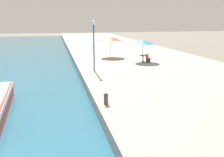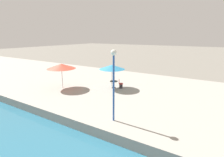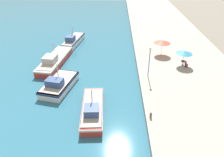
% 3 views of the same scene
% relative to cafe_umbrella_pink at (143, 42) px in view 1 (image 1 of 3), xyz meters
% --- Properties ---
extents(quay_promenade, '(16.00, 90.00, 0.71)m').
position_rel_cafe_umbrella_pink_xyz_m(quay_promenade, '(0.56, 13.17, -2.57)').
color(quay_promenade, '#A39E93').
rests_on(quay_promenade, ground_plane).
extents(cafe_umbrella_pink, '(2.63, 2.63, 2.45)m').
position_rel_cafe_umbrella_pink_xyz_m(cafe_umbrella_pink, '(0.00, 0.00, 0.00)').
color(cafe_umbrella_pink, '#B7B7B7').
rests_on(cafe_umbrella_pink, quay_promenade).
extents(cafe_umbrella_white, '(2.89, 2.89, 2.56)m').
position_rel_cafe_umbrella_pink_xyz_m(cafe_umbrella_white, '(-2.75, 4.37, 0.09)').
color(cafe_umbrella_white, '#B7B7B7').
rests_on(cafe_umbrella_white, quay_promenade).
extents(cafe_table, '(0.80, 0.80, 0.74)m').
position_rel_cafe_umbrella_pink_xyz_m(cafe_table, '(0.04, -0.19, -1.68)').
color(cafe_table, '#333338').
rests_on(cafe_table, quay_promenade).
extents(cafe_chair_left, '(0.56, 0.57, 0.91)m').
position_rel_cafe_umbrella_pink_xyz_m(cafe_chair_left, '(0.39, -0.83, -1.89)').
color(cafe_chair_left, '#2D2D33').
rests_on(cafe_chair_left, quay_promenade).
extents(mooring_bollard, '(0.26, 0.26, 0.65)m').
position_rel_cafe_umbrella_pink_xyz_m(mooring_bollard, '(-6.91, -13.35, -1.86)').
color(mooring_bollard, '#4C4742').
rests_on(mooring_bollard, quay_promenade).
extents(lamppost, '(0.36, 0.36, 4.56)m').
position_rel_cafe_umbrella_pink_xyz_m(lamppost, '(-6.10, -3.90, 0.88)').
color(lamppost, '#28519E').
rests_on(lamppost, quay_promenade).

